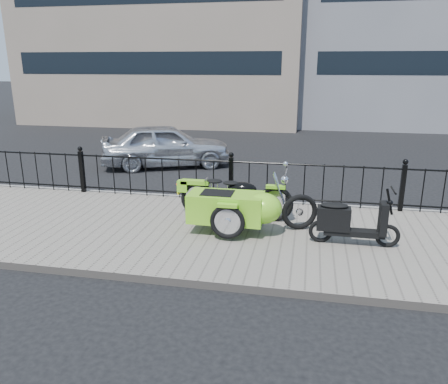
% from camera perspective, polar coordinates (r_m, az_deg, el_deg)
% --- Properties ---
extents(ground, '(120.00, 120.00, 0.00)m').
position_cam_1_polar(ground, '(8.39, -0.68, -4.55)').
color(ground, black).
rests_on(ground, ground).
extents(sidewalk, '(30.00, 3.80, 0.12)m').
position_cam_1_polar(sidewalk, '(7.91, -1.43, -5.42)').
color(sidewalk, gray).
rests_on(sidewalk, ground).
extents(curb, '(30.00, 0.10, 0.12)m').
position_cam_1_polar(curb, '(9.70, 1.07, -1.21)').
color(curb, gray).
rests_on(curb, ground).
extents(iron_fence, '(14.11, 0.11, 1.08)m').
position_cam_1_polar(iron_fence, '(9.42, 0.94, 1.59)').
color(iron_fence, black).
rests_on(iron_fence, sidewalk).
extents(building_tan, '(14.00, 8.01, 12.00)m').
position_cam_1_polar(building_tan, '(25.03, -7.16, 23.26)').
color(building_tan, gray).
rests_on(building_tan, ground).
extents(motorcycle_sidecar, '(2.28, 1.48, 0.98)m').
position_cam_1_polar(motorcycle_sidecar, '(7.74, 1.75, -1.72)').
color(motorcycle_sidecar, black).
rests_on(motorcycle_sidecar, sidewalk).
extents(scooter, '(1.46, 0.43, 0.99)m').
position_cam_1_polar(scooter, '(7.46, 15.91, -3.82)').
color(scooter, black).
rests_on(scooter, sidewalk).
extents(spare_tire, '(0.65, 0.32, 0.66)m').
position_cam_1_polar(spare_tire, '(7.94, 9.85, -2.59)').
color(spare_tire, black).
rests_on(spare_tire, sidewalk).
extents(sedan_car, '(4.08, 2.84, 1.29)m').
position_cam_1_polar(sedan_car, '(13.25, -7.57, 6.08)').
color(sedan_car, silver).
rests_on(sedan_car, ground).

